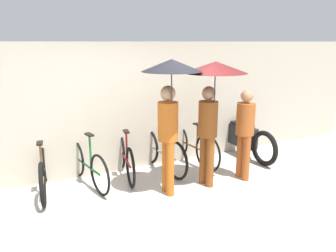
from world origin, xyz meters
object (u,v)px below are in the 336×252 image
parked_bicycle_0 (43,171)px  parked_bicycle_1 (87,164)px  pedestrian_trailing (245,128)px  pedestrian_center (213,90)px  parked_bicycle_3 (161,152)px  pedestrian_leading (170,95)px  parked_bicycle_2 (125,157)px  motorcycle (241,137)px  parked_bicycle_4 (191,145)px

parked_bicycle_0 → parked_bicycle_1: size_ratio=1.00×
parked_bicycle_1 → pedestrian_trailing: 2.80m
parked_bicycle_0 → pedestrian_center: size_ratio=0.79×
parked_bicycle_3 → parked_bicycle_1: bearing=84.1°
parked_bicycle_3 → pedestrian_leading: (-0.32, -1.01, 1.25)m
parked_bicycle_0 → parked_bicycle_2: size_ratio=1.01×
parked_bicycle_1 → pedestrian_trailing: bearing=-121.1°
parked_bicycle_2 → pedestrian_trailing: (1.86, -1.02, 0.57)m
parked_bicycle_1 → parked_bicycle_2: bearing=-96.2°
parked_bicycle_3 → motorcycle: 1.93m
parked_bicycle_4 → motorcycle: size_ratio=0.84×
parked_bicycle_0 → parked_bicycle_1: 0.70m
parked_bicycle_2 → pedestrian_center: bearing=-123.8°
parked_bicycle_1 → motorcycle: size_ratio=0.78×
parked_bicycle_0 → parked_bicycle_1: (0.70, -0.02, 0.01)m
parked_bicycle_1 → parked_bicycle_3: 1.41m
pedestrian_trailing → motorcycle: (0.78, 1.03, -0.54)m
pedestrian_leading → pedestrian_center: bearing=-176.8°
parked_bicycle_3 → motorcycle: (1.93, 0.04, 0.03)m
parked_bicycle_3 → pedestrian_trailing: size_ratio=1.05×
pedestrian_leading → parked_bicycle_0: bearing=-25.6°
parked_bicycle_0 → parked_bicycle_3: 2.12m
pedestrian_trailing → motorcycle: size_ratio=0.76×
parked_bicycle_3 → pedestrian_center: (0.43, -1.01, 1.27)m
parked_bicycle_1 → parked_bicycle_3: (1.41, 0.01, 0.01)m
parked_bicycle_1 → motorcycle: bearing=-99.5°
parked_bicycle_0 → pedestrian_leading: 2.42m
parked_bicycle_1 → pedestrian_leading: size_ratio=0.77×
pedestrian_center → pedestrian_trailing: pedestrian_center is taller
pedestrian_leading → pedestrian_trailing: size_ratio=1.34×
parked_bicycle_2 → pedestrian_center: size_ratio=0.78×
parked_bicycle_0 → parked_bicycle_3: size_ratio=0.98×
parked_bicycle_4 → pedestrian_center: size_ratio=0.84×
parked_bicycle_0 → pedestrian_leading: pedestrian_leading is taller
pedestrian_leading → pedestrian_trailing: 1.63m
parked_bicycle_2 → motorcycle: (2.64, 0.01, 0.03)m
pedestrian_center → motorcycle: 2.22m
parked_bicycle_0 → parked_bicycle_2: bearing=-81.4°
parked_bicycle_3 → motorcycle: bearing=-95.2°
parked_bicycle_0 → parked_bicycle_3: (2.12, -0.00, 0.02)m
parked_bicycle_0 → pedestrian_trailing: (3.27, -0.99, 0.58)m
pedestrian_center → parked_bicycle_1: bearing=-35.7°
parked_bicycle_3 → parked_bicycle_4: bearing=-90.1°
parked_bicycle_2 → pedestrian_center: (1.14, -1.05, 1.28)m
parked_bicycle_2 → parked_bicycle_4: 1.41m
motorcycle → pedestrian_leading: bearing=114.3°
pedestrian_leading → parked_bicycle_4: bearing=-129.6°
pedestrian_trailing → parked_bicycle_3: bearing=-37.7°
parked_bicycle_4 → pedestrian_center: bearing=160.2°
pedestrian_center → pedestrian_trailing: bearing=175.3°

